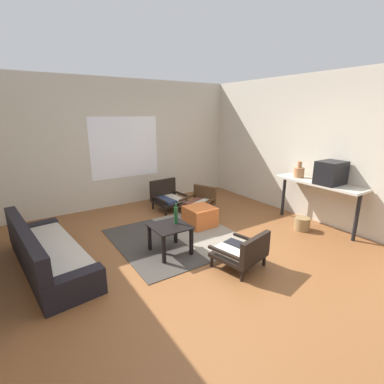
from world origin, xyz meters
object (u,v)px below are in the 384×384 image
Objects in this scene: console_shelf at (318,187)px; armchair_striped_foreground at (243,251)px; armchair_by_window at (168,196)px; coffee_table at (170,231)px; wicker_basket at (302,224)px; armchair_corner at (200,201)px; crt_television at (331,173)px; couch at (46,255)px; ottoman_orange at (200,216)px; clay_vase at (299,172)px; glass_bottle at (176,215)px.

armchair_striped_foreground is at bearing -170.82° from console_shelf.
console_shelf reaches higher than armchair_by_window.
coffee_table is at bearing 168.15° from console_shelf.
coffee_table is 1.09m from armchair_striped_foreground.
armchair_corner is at bearing 119.85° from wicker_basket.
armchair_striped_foreground is 0.98× the size of armchair_corner.
armchair_corner is (0.43, -0.59, -0.02)m from armchair_by_window.
crt_television is (1.32, -1.95, 0.78)m from armchair_corner.
couch is 4.44m from console_shelf.
ottoman_orange is at bearing -124.44° from armchair_corner.
armchair_by_window is at bearing 26.74° from couch.
coffee_table is (1.59, -0.52, 0.13)m from couch.
armchair_by_window is at bearing 91.02° from ottoman_orange.
couch is 1.35× the size of console_shelf.
couch reaches higher than coffee_table.
armchair_striped_foreground is (-0.33, -2.69, -0.03)m from armchair_by_window.
coffee_table is 2.44m from wicker_basket.
armchair_corner is at bearing 70.02° from armchair_striped_foreground.
glass_bottle is (-2.57, 0.16, -0.38)m from clay_vase.
coffee_table is 1.71× the size of glass_bottle.
glass_bottle is at bearing 117.70° from armchair_striped_foreground.
glass_bottle is at bearing -114.74° from armchair_by_window.
ottoman_orange is at bearing 76.79° from armchair_striped_foreground.
armchair_striped_foreground is at bearing -62.30° from glass_bottle.
wicker_basket is at bearing -128.58° from clay_vase.
armchair_by_window is at bearing 124.57° from crt_television.
clay_vase is (1.73, -0.74, 0.76)m from ottoman_orange.
couch is 3.03m from armchair_corner.
couch is at bearing 147.08° from armchair_striped_foreground.
ottoman_orange is at bearing 146.17° from console_shelf.
crt_television is at bearing 3.99° from armchair_striped_foreground.
crt_television reaches higher than clay_vase.
ottoman_orange is at bearing 1.83° from couch.
armchair_by_window is 1.50× the size of crt_television.
armchair_corner is at bearing 43.38° from glass_bottle.
armchair_striped_foreground is at bearing -168.58° from wicker_basket.
console_shelf reaches higher than coffee_table.
crt_television is (4.27, -1.27, 0.83)m from couch.
coffee_table is at bearing -147.87° from ottoman_orange.
console_shelf is at bearing -3.37° from wicker_basket.
console_shelf reaches higher than couch.
armchair_corner is 1.48× the size of ottoman_orange.
crt_television reaches higher than console_shelf.
ottoman_orange is 1.09m from glass_bottle.
armchair_by_window is (2.52, 1.27, 0.06)m from couch.
ottoman_orange is at bearing 141.01° from wicker_basket.
coffee_table is 1.14m from ottoman_orange.
coffee_table is at bearing -138.70° from armchair_corner.
armchair_corner is 2.00m from clay_vase.
crt_television is at bearing -38.03° from ottoman_orange.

